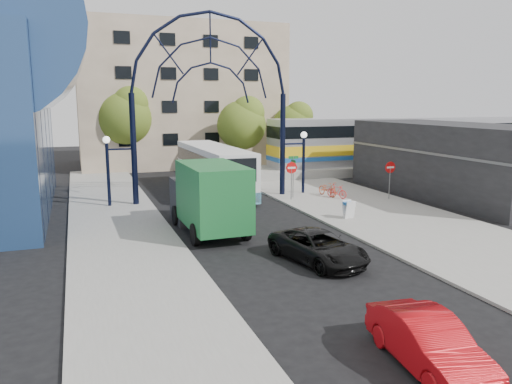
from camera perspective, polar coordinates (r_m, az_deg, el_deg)
name	(u,v)px	position (r m, az deg, el deg)	size (l,w,h in m)	color
ground	(303,264)	(20.51, 5.35, -8.18)	(120.00, 120.00, 0.00)	black
sidewalk_east	(407,224)	(27.83, 16.85, -3.50)	(8.00, 56.00, 0.12)	gray
plaza_west	(124,239)	(24.50, -14.87, -5.26)	(5.00, 50.00, 0.12)	gray
gateway_arch	(211,68)	(32.72, -5.19, 13.90)	(13.64, 0.44, 12.10)	black
stop_sign	(291,171)	(32.67, 4.08, 2.38)	(0.80, 0.07, 2.50)	slate
do_not_enter_sign	(390,171)	(33.99, 15.07, 2.33)	(0.76, 0.07, 2.48)	slate
street_name_sign	(293,168)	(33.36, 4.29, 2.78)	(0.70, 0.70, 2.80)	slate
sandwich_board	(349,207)	(27.97, 10.56, -1.72)	(0.55, 0.61, 0.99)	white
commercial_block_east	(452,160)	(37.01, 21.49, 3.41)	(6.00, 16.00, 5.00)	black
apartment_block	(178,96)	(53.55, -8.89, 10.75)	(20.00, 12.10, 14.00)	tan
train_platform	(395,167)	(49.06, 15.64, 2.81)	(32.00, 5.00, 0.80)	gray
train_car	(397,140)	(48.82, 15.78, 5.72)	(25.10, 3.05, 4.20)	#B7B7BC
tree_north_a	(243,122)	(45.88, -1.49, 7.97)	(4.48, 4.48, 7.00)	#382314
tree_north_b	(126,115)	(47.71, -14.66, 8.52)	(5.12, 5.12, 8.00)	#382314
tree_north_c	(294,124)	(49.94, 4.38, 7.75)	(4.16, 4.16, 6.50)	#382314
city_bus	(214,169)	(35.92, -4.87, 2.68)	(3.00, 12.16, 3.32)	white
green_truck	(208,197)	(25.08, -5.53, -0.60)	(2.82, 7.04, 3.53)	black
black_suv	(318,247)	(20.59, 7.12, -6.24)	(2.17, 4.70, 1.31)	black
red_sedan	(428,343)	(13.44, 19.09, -15.95)	(1.42, 4.08, 1.34)	#B80B11
bike_near_a	(328,189)	(34.35, 8.18, 0.37)	(0.66, 1.89, 0.99)	#CD5129
bike_near_b	(337,191)	(33.72, 9.23, 0.09)	(0.43, 1.52, 0.92)	red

